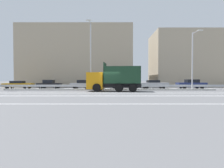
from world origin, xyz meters
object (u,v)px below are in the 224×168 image
at_px(parked_car_2, 49,84).
at_px(street_lamp_2, 193,58).
at_px(parked_car_1, 18,85).
at_px(parked_car_5, 153,84).
at_px(street_lamp_1, 90,53).
at_px(parked_car_4, 122,85).
at_px(median_road_sign, 137,82).
at_px(parked_car_3, 83,84).
at_px(dump_truck, 107,81).
at_px(parked_car_6, 191,84).

bearing_deg(parked_car_2, street_lamp_2, 76.86).
relative_size(parked_car_1, parked_car_5, 0.99).
height_order(street_lamp_1, parked_car_4, street_lamp_1).
distance_m(median_road_sign, parked_car_4, 5.07).
distance_m(street_lamp_1, street_lamp_2, 14.74).
height_order(median_road_sign, parked_car_2, median_road_sign).
xyz_separation_m(street_lamp_1, parked_car_3, (-1.75, 4.54, -4.56)).
bearing_deg(parked_car_5, parked_car_4, -94.65).
bearing_deg(dump_truck, parked_car_2, 59.80).
bearing_deg(parked_car_4, median_road_sign, -158.36).
bearing_deg(dump_truck, parked_car_6, -58.52).
bearing_deg(parked_car_1, street_lamp_1, 67.20).
height_order(median_road_sign, parked_car_4, median_road_sign).
relative_size(median_road_sign, parked_car_4, 0.47).
bearing_deg(parked_car_1, street_lamp_2, 77.56).
xyz_separation_m(parked_car_1, parked_car_4, (17.85, 0.33, -0.03)).
bearing_deg(parked_car_1, parked_car_5, 87.72).
bearing_deg(parked_car_3, street_lamp_1, 21.93).
height_order(parked_car_3, parked_car_5, parked_car_3).
bearing_deg(street_lamp_1, parked_car_2, 146.98).
bearing_deg(median_road_sign, parked_car_3, 153.68).
relative_size(median_road_sign, street_lamp_1, 0.23).
distance_m(dump_truck, street_lamp_2, 12.89).
distance_m(dump_truck, parked_car_3, 8.05).
distance_m(street_lamp_2, parked_car_3, 17.51).
bearing_deg(parked_car_3, parked_car_5, 92.80).
height_order(parked_car_1, parked_car_6, parked_car_6).
bearing_deg(dump_truck, street_lamp_2, -73.92).
bearing_deg(street_lamp_2, dump_truck, -169.23).
bearing_deg(street_lamp_1, parked_car_4, 45.32).
relative_size(street_lamp_2, parked_car_6, 1.77).
relative_size(parked_car_1, parked_car_3, 1.08).
xyz_separation_m(street_lamp_1, street_lamp_2, (14.73, 0.05, -0.67)).
distance_m(median_road_sign, parked_car_5, 5.80).
bearing_deg(median_road_sign, parked_car_1, 167.56).
bearing_deg(parked_car_2, parked_car_1, -86.36).
bearing_deg(street_lamp_2, parked_car_6, 67.87).
height_order(parked_car_3, parked_car_6, parked_car_6).
height_order(street_lamp_1, parked_car_3, street_lamp_1).
xyz_separation_m(street_lamp_2, parked_car_5, (-4.46, 4.89, -3.88)).
xyz_separation_m(dump_truck, parked_car_5, (7.77, 7.22, -0.55)).
xyz_separation_m(dump_truck, parked_car_6, (14.10, 6.93, -0.51)).
relative_size(parked_car_3, parked_car_6, 0.94).
bearing_deg(parked_car_2, dump_truck, 53.87).
xyz_separation_m(street_lamp_1, parked_car_6, (16.60, 4.65, -4.52)).
height_order(parked_car_1, parked_car_2, parked_car_2).
distance_m(median_road_sign, street_lamp_1, 7.97).
xyz_separation_m(street_lamp_2, parked_car_1, (-27.64, 4.61, -3.94)).
bearing_deg(parked_car_1, dump_truck, 62.81).
relative_size(parked_car_1, parked_car_6, 1.02).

